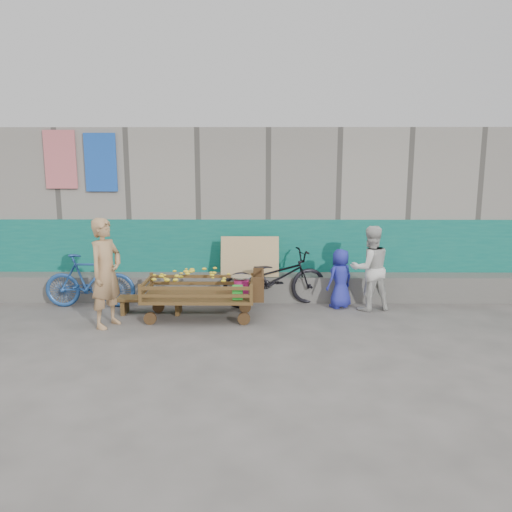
{
  "coord_description": "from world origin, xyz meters",
  "views": [
    {
      "loc": [
        0.48,
        -6.23,
        2.38
      ],
      "look_at": [
        0.41,
        1.2,
        1.0
      ],
      "focal_mm": 35.0,
      "sensor_mm": 36.0,
      "label": 1
    }
  ],
  "objects_px": {
    "child": "(340,279)",
    "bicycle_dark": "(275,278)",
    "banana_cart": "(197,285)",
    "bicycle_blue": "(90,281)",
    "woman": "(370,268)",
    "vendor_man": "(106,273)",
    "bench": "(151,301)"
  },
  "relations": [
    {
      "from": "vendor_man",
      "to": "bicycle_blue",
      "type": "height_order",
      "value": "vendor_man"
    },
    {
      "from": "bench",
      "to": "bicycle_dark",
      "type": "relative_size",
      "value": 0.6
    },
    {
      "from": "vendor_man",
      "to": "bicycle_dark",
      "type": "distance_m",
      "value": 2.76
    },
    {
      "from": "bench",
      "to": "bicycle_dark",
      "type": "xyz_separation_m",
      "value": [
        2.0,
        0.48,
        0.28
      ]
    },
    {
      "from": "bench",
      "to": "bicycle_blue",
      "type": "height_order",
      "value": "bicycle_blue"
    },
    {
      "from": "banana_cart",
      "to": "bicycle_blue",
      "type": "relative_size",
      "value": 1.22
    },
    {
      "from": "child",
      "to": "bicycle_blue",
      "type": "distance_m",
      "value": 4.18
    },
    {
      "from": "banana_cart",
      "to": "child",
      "type": "xyz_separation_m",
      "value": [
        2.31,
        0.62,
        -0.04
      ]
    },
    {
      "from": "bench",
      "to": "woman",
      "type": "height_order",
      "value": "woman"
    },
    {
      "from": "banana_cart",
      "to": "bench",
      "type": "xyz_separation_m",
      "value": [
        -0.77,
        0.25,
        -0.33
      ]
    },
    {
      "from": "bench",
      "to": "child",
      "type": "xyz_separation_m",
      "value": [
        3.08,
        0.37,
        0.3
      ]
    },
    {
      "from": "banana_cart",
      "to": "vendor_man",
      "type": "xyz_separation_m",
      "value": [
        -1.27,
        -0.38,
        0.27
      ]
    },
    {
      "from": "bicycle_blue",
      "to": "banana_cart",
      "type": "bearing_deg",
      "value": -108.06
    },
    {
      "from": "bench",
      "to": "bicycle_blue",
      "type": "xyz_separation_m",
      "value": [
        -1.1,
        0.35,
        0.25
      ]
    },
    {
      "from": "bench",
      "to": "banana_cart",
      "type": "bearing_deg",
      "value": -18.35
    },
    {
      "from": "banana_cart",
      "to": "child",
      "type": "height_order",
      "value": "child"
    },
    {
      "from": "child",
      "to": "banana_cart",
      "type": "bearing_deg",
      "value": -17.8
    },
    {
      "from": "bicycle_blue",
      "to": "vendor_man",
      "type": "bearing_deg",
      "value": -149.03
    },
    {
      "from": "bench",
      "to": "woman",
      "type": "relative_size",
      "value": 0.78
    },
    {
      "from": "woman",
      "to": "bicycle_blue",
      "type": "xyz_separation_m",
      "value": [
        -4.64,
        0.1,
        -0.24
      ]
    },
    {
      "from": "vendor_man",
      "to": "bicycle_blue",
      "type": "bearing_deg",
      "value": 54.97
    },
    {
      "from": "banana_cart",
      "to": "bench",
      "type": "relative_size",
      "value": 1.7
    },
    {
      "from": "vendor_man",
      "to": "woman",
      "type": "bearing_deg",
      "value": -53.66
    },
    {
      "from": "woman",
      "to": "bicycle_dark",
      "type": "relative_size",
      "value": 0.77
    },
    {
      "from": "vendor_man",
      "to": "bicycle_dark",
      "type": "bearing_deg",
      "value": -41.94
    },
    {
      "from": "woman",
      "to": "child",
      "type": "xyz_separation_m",
      "value": [
        -0.46,
        0.12,
        -0.2
      ]
    },
    {
      "from": "banana_cart",
      "to": "bicycle_dark",
      "type": "bearing_deg",
      "value": 31.0
    },
    {
      "from": "bicycle_dark",
      "to": "bicycle_blue",
      "type": "bearing_deg",
      "value": 77.26
    },
    {
      "from": "woman",
      "to": "child",
      "type": "distance_m",
      "value": 0.51
    },
    {
      "from": "child",
      "to": "bicycle_dark",
      "type": "relative_size",
      "value": 0.55
    },
    {
      "from": "child",
      "to": "bicycle_dark",
      "type": "xyz_separation_m",
      "value": [
        -1.09,
        0.11,
        -0.02
      ]
    },
    {
      "from": "woman",
      "to": "bicycle_dark",
      "type": "distance_m",
      "value": 1.58
    }
  ]
}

